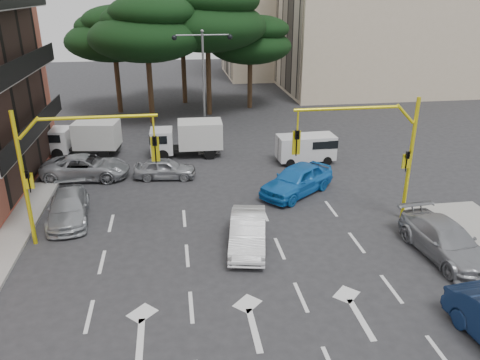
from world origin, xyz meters
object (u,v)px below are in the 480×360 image
object	(u,v)px
car_silver_parked	(446,241)
car_blue_compact	(297,180)
signal_mast_right	(376,144)
street_lamp_center	(203,67)
car_silver_wagon	(68,207)
box_truck_a	(85,139)
car_silver_cross_a	(86,167)
van_white	(306,149)
car_white_hatch	(248,232)
car_silver_cross_b	(165,168)
signal_mast_left	(65,159)
box_truck_b	(187,139)

from	to	relation	value
car_silver_parked	car_blue_compact	bearing A→B (deg)	116.64
signal_mast_right	street_lamp_center	xyz separation A→B (m)	(-6.80, 14.01, 1.54)
car_silver_wagon	box_truck_a	xyz separation A→B (m)	(-0.69, 9.81, 0.51)
car_silver_cross_a	van_white	bearing A→B (deg)	-80.28
street_lamp_center	car_white_hatch	xyz separation A→B (m)	(0.66, -15.61, -4.72)
car_blue_compact	car_silver_parked	size ratio (longest dim) A/B	0.97
car_white_hatch	van_white	xyz separation A→B (m)	(5.42, 10.10, 0.21)
signal_mast_right	car_silver_cross_b	world-z (taller)	signal_mast_right
signal_mast_left	van_white	bearing A→B (deg)	33.43
car_white_hatch	car_blue_compact	distance (m)	6.37
car_white_hatch	car_blue_compact	size ratio (longest dim) A/B	0.90
car_silver_cross_a	box_truck_b	distance (m)	6.92
signal_mast_left	car_silver_parked	world-z (taller)	signal_mast_left
box_truck_a	box_truck_b	xyz separation A→B (m)	(6.81, -1.13, 0.02)
signal_mast_right	car_white_hatch	xyz separation A→B (m)	(-6.14, -1.60, -3.18)
signal_mast_right	box_truck_b	xyz separation A→B (m)	(-8.22, 10.88, -2.70)
street_lamp_center	car_silver_parked	world-z (taller)	street_lamp_center
box_truck_b	street_lamp_center	bearing A→B (deg)	-22.94
car_silver_wagon	car_silver_parked	size ratio (longest dim) A/B	0.91
car_blue_compact	box_truck_a	size ratio (longest dim) A/B	1.01
signal_mast_left	car_silver_parked	distance (m)	16.22
car_blue_compact	van_white	size ratio (longest dim) A/B	1.31
box_truck_b	car_silver_cross_a	bearing A→B (deg)	119.04
car_white_hatch	street_lamp_center	bearing A→B (deg)	103.01
car_white_hatch	car_silver_cross_b	distance (m)	9.32
car_silver_wagon	street_lamp_center	bearing A→B (deg)	51.17
car_silver_cross_b	street_lamp_center	bearing A→B (deg)	-15.73
street_lamp_center	van_white	bearing A→B (deg)	-42.13
car_silver_cross_b	van_white	size ratio (longest dim) A/B	0.99
car_silver_wagon	box_truck_a	bearing A→B (deg)	87.72
car_silver_wagon	signal_mast_left	bearing A→B (deg)	-78.01
signal_mast_left	street_lamp_center	size ratio (longest dim) A/B	0.77
car_silver_cross_b	car_silver_parked	distance (m)	15.71
signal_mast_right	car_white_hatch	bearing A→B (deg)	-165.43
car_white_hatch	car_silver_wagon	distance (m)	9.03
street_lamp_center	car_silver_cross_a	xyz separation A→B (m)	(-7.53, -6.34, -4.73)
signal_mast_left	car_blue_compact	bearing A→B (deg)	18.42
car_silver_parked	van_white	world-z (taller)	van_white
signal_mast_right	car_silver_cross_b	bearing A→B (deg)	144.20
car_blue_compact	car_silver_cross_b	xyz separation A→B (m)	(-7.15, 3.33, -0.20)
van_white	box_truck_a	bearing A→B (deg)	-105.51
car_blue_compact	van_white	bearing A→B (deg)	120.73
car_silver_cross_a	car_silver_cross_b	world-z (taller)	car_silver_cross_a
car_blue_compact	van_white	xyz separation A→B (m)	(1.85, 4.83, 0.10)
signal_mast_left	car_silver_cross_a	size ratio (longest dim) A/B	1.19
signal_mast_right	car_silver_cross_a	world-z (taller)	signal_mast_right
car_silver_wagon	signal_mast_right	bearing A→B (deg)	-15.02
car_silver_cross_b	box_truck_a	bearing A→B (deg)	53.59
signal_mast_right	signal_mast_left	xyz separation A→B (m)	(-13.61, 0.00, 0.00)
signal_mast_right	car_silver_cross_a	distance (m)	16.57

